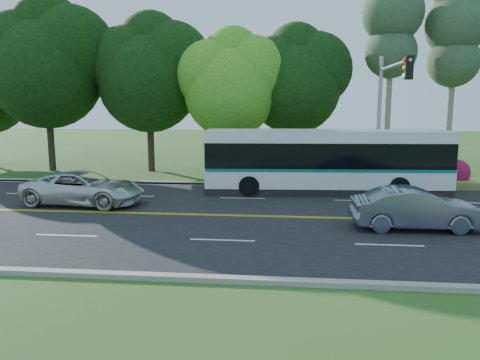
# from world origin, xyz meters

# --- Properties ---
(ground) EXTENTS (120.00, 120.00, 0.00)m
(ground) POSITION_xyz_m (0.00, 0.00, 0.00)
(ground) COLOR #26531B
(ground) RESTS_ON ground
(road) EXTENTS (60.00, 14.00, 0.02)m
(road) POSITION_xyz_m (0.00, 0.00, 0.01)
(road) COLOR black
(road) RESTS_ON ground
(curb_north) EXTENTS (60.00, 0.30, 0.15)m
(curb_north) POSITION_xyz_m (0.00, 7.15, 0.07)
(curb_north) COLOR gray
(curb_north) RESTS_ON ground
(curb_south) EXTENTS (60.00, 0.30, 0.15)m
(curb_south) POSITION_xyz_m (0.00, -7.15, 0.07)
(curb_south) COLOR gray
(curb_south) RESTS_ON ground
(grass_verge) EXTENTS (60.00, 4.00, 0.10)m
(grass_verge) POSITION_xyz_m (0.00, 9.00, 0.05)
(grass_verge) COLOR #26531B
(grass_verge) RESTS_ON ground
(lane_markings) EXTENTS (57.60, 13.82, 0.00)m
(lane_markings) POSITION_xyz_m (-0.09, 0.00, 0.02)
(lane_markings) COLOR gold
(lane_markings) RESTS_ON road
(tree_row) EXTENTS (44.70, 9.10, 13.84)m
(tree_row) POSITION_xyz_m (-5.15, 12.13, 6.73)
(tree_row) COLOR black
(tree_row) RESTS_ON ground
(bougainvillea_hedge) EXTENTS (9.50, 2.25, 1.50)m
(bougainvillea_hedge) POSITION_xyz_m (7.18, 8.15, 0.72)
(bougainvillea_hedge) COLOR #A50D3C
(bougainvillea_hedge) RESTS_ON ground
(traffic_signal) EXTENTS (0.42, 6.10, 7.00)m
(traffic_signal) POSITION_xyz_m (6.49, 5.40, 4.67)
(traffic_signal) COLOR #919399
(traffic_signal) RESTS_ON ground
(transit_bus) EXTENTS (12.34, 3.39, 3.19)m
(transit_bus) POSITION_xyz_m (3.59, 5.47, 1.60)
(transit_bus) COLOR white
(transit_bus) RESTS_ON road
(sedan) EXTENTS (4.65, 1.74, 1.52)m
(sedan) POSITION_xyz_m (6.34, -1.40, 0.78)
(sedan) COLOR slate
(sedan) RESTS_ON road
(suv) EXTENTS (5.61, 2.98, 1.50)m
(suv) POSITION_xyz_m (-7.52, 1.42, 0.77)
(suv) COLOR silver
(suv) RESTS_ON road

